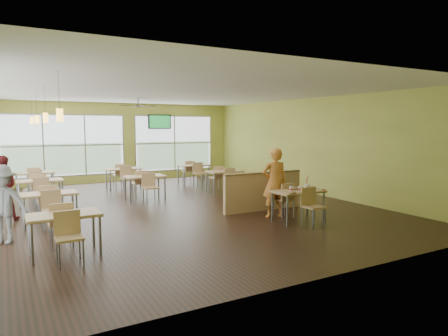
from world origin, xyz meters
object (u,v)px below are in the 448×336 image
at_px(half_wall_divider, 263,191).
at_px(man_plaid, 274,183).
at_px(main_table, 298,195).
at_px(food_basket, 310,187).

distance_m(half_wall_divider, man_plaid, 0.91).
xyz_separation_m(main_table, man_plaid, (-0.23, 0.64, 0.24)).
distance_m(main_table, half_wall_divider, 1.45).
relative_size(main_table, half_wall_divider, 0.63).
xyz_separation_m(half_wall_divider, man_plaid, (-0.23, -0.81, 0.34)).
bearing_deg(man_plaid, half_wall_divider, -90.74).
height_order(half_wall_divider, man_plaid, man_plaid).
distance_m(man_plaid, food_basket, 0.87).
height_order(man_plaid, food_basket, man_plaid).
relative_size(main_table, man_plaid, 0.88).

